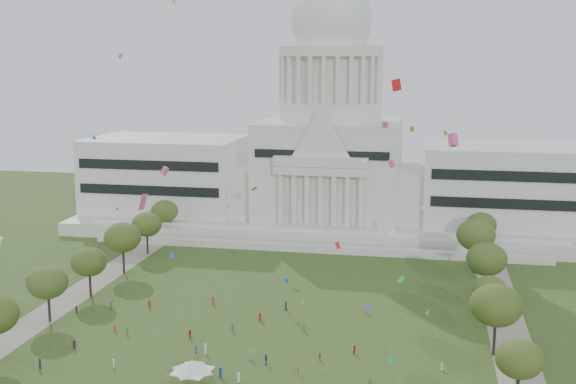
# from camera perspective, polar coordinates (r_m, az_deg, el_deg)

# --- Properties ---
(ground) EXTENTS (400.00, 400.00, 0.00)m
(ground) POSITION_cam_1_polar(r_m,az_deg,el_deg) (128.95, -4.02, -14.23)
(ground) COLOR #35491D
(ground) RESTS_ON ground
(capitol) EXTENTS (160.00, 64.50, 91.30)m
(capitol) POSITION_cam_1_polar(r_m,az_deg,el_deg) (230.74, 3.32, 2.65)
(capitol) COLOR silver
(capitol) RESTS_ON ground
(path_left) EXTENTS (8.00, 160.00, 0.04)m
(path_left) POSITION_cam_1_polar(r_m,az_deg,el_deg) (172.05, -17.07, -8.21)
(path_left) COLOR gray
(path_left) RESTS_ON ground
(path_right) EXTENTS (8.00, 160.00, 0.04)m
(path_right) POSITION_cam_1_polar(r_m,az_deg,el_deg) (153.59, 17.00, -10.50)
(path_right) COLOR gray
(path_right) RESTS_ON ground
(row_tree_r_1) EXTENTS (7.58, 7.58, 10.78)m
(row_tree_r_1) POSITION_cam_1_polar(r_m,az_deg,el_deg) (121.28, 17.82, -12.45)
(row_tree_r_1) COLOR black
(row_tree_r_1) RESTS_ON ground
(row_tree_l_2) EXTENTS (8.42, 8.42, 11.97)m
(row_tree_l_2) POSITION_cam_1_polar(r_m,az_deg,el_deg) (157.58, -18.47, -6.78)
(row_tree_l_2) COLOR black
(row_tree_l_2) RESTS_ON ground
(row_tree_r_2) EXTENTS (9.55, 9.55, 13.58)m
(row_tree_r_2) POSITION_cam_1_polar(r_m,az_deg,el_deg) (138.20, 16.13, -8.59)
(row_tree_r_2) COLOR black
(row_tree_r_2) RESTS_ON ground
(row_tree_l_3) EXTENTS (8.12, 8.12, 11.55)m
(row_tree_l_3) POSITION_cam_1_polar(r_m,az_deg,el_deg) (171.21, -15.45, -5.34)
(row_tree_l_3) COLOR black
(row_tree_l_3) RESTS_ON ground
(row_tree_r_3) EXTENTS (7.01, 7.01, 9.98)m
(row_tree_r_3) POSITION_cam_1_polar(r_m,az_deg,el_deg) (155.15, 15.65, -7.45)
(row_tree_r_3) COLOR black
(row_tree_r_3) RESTS_ON ground
(row_tree_l_4) EXTENTS (9.29, 9.29, 13.21)m
(row_tree_l_4) POSITION_cam_1_polar(r_m,az_deg,el_deg) (187.02, -12.94, -3.51)
(row_tree_l_4) COLOR black
(row_tree_l_4) RESTS_ON ground
(row_tree_r_4) EXTENTS (9.19, 9.19, 13.06)m
(row_tree_r_4) POSITION_cam_1_polar(r_m,az_deg,el_deg) (169.42, 15.43, -5.13)
(row_tree_r_4) COLOR black
(row_tree_r_4) RESTS_ON ground
(row_tree_l_5) EXTENTS (8.33, 8.33, 11.85)m
(row_tree_l_5) POSITION_cam_1_polar(r_m,az_deg,el_deg) (204.27, -11.10, -2.53)
(row_tree_l_5) COLOR black
(row_tree_l_5) RESTS_ON ground
(row_tree_r_5) EXTENTS (9.82, 9.82, 13.96)m
(row_tree_r_5) POSITION_cam_1_polar(r_m,az_deg,el_deg) (188.63, 14.63, -3.30)
(row_tree_r_5) COLOR black
(row_tree_r_5) RESTS_ON ground
(row_tree_l_6) EXTENTS (8.19, 8.19, 11.64)m
(row_tree_l_6) POSITION_cam_1_polar(r_m,az_deg,el_deg) (221.33, -9.73, -1.51)
(row_tree_l_6) COLOR black
(row_tree_l_6) RESTS_ON ground
(row_tree_r_6) EXTENTS (8.42, 8.42, 11.97)m
(row_tree_r_6) POSITION_cam_1_polar(r_m,az_deg,el_deg) (206.55, 15.02, -2.53)
(row_tree_r_6) COLOR black
(row_tree_r_6) RESTS_ON ground
(event_tent) EXTENTS (9.17, 9.17, 4.39)m
(event_tent) POSITION_cam_1_polar(r_m,az_deg,el_deg) (124.93, -7.57, -13.44)
(event_tent) COLOR #4C4C4C
(event_tent) RESTS_ON ground
(person_0) EXTENTS (0.78, 0.90, 1.55)m
(person_0) POSITION_cam_1_polar(r_m,az_deg,el_deg) (132.73, 12.06, -13.33)
(person_0) COLOR silver
(person_0) RESTS_ON ground
(person_2) EXTENTS (0.98, 0.94, 1.74)m
(person_2) POSITION_cam_1_polar(r_m,az_deg,el_deg) (136.91, 5.30, -12.33)
(person_2) COLOR #B21E1E
(person_2) RESTS_ON ground
(person_3) EXTENTS (1.03, 1.18, 1.63)m
(person_3) POSITION_cam_1_polar(r_m,az_deg,el_deg) (128.78, 0.76, -13.84)
(person_3) COLOR olive
(person_3) RESTS_ON ground
(person_4) EXTENTS (0.71, 1.20, 1.97)m
(person_4) POSITION_cam_1_polar(r_m,az_deg,el_deg) (132.19, -1.75, -13.09)
(person_4) COLOR navy
(person_4) RESTS_ON ground
(person_5) EXTENTS (1.75, 1.32, 1.76)m
(person_5) POSITION_cam_1_polar(r_m,az_deg,el_deg) (134.19, -2.97, -12.78)
(person_5) COLOR silver
(person_5) RESTS_ON ground
(person_8) EXTENTS (0.96, 0.68, 1.81)m
(person_8) POSITION_cam_1_polar(r_m,az_deg,el_deg) (144.69, -7.77, -11.07)
(person_8) COLOR #B21E1E
(person_8) RESTS_ON ground
(person_10) EXTENTS (0.63, 0.94, 1.47)m
(person_10) POSITION_cam_1_polar(r_m,az_deg,el_deg) (134.00, 2.54, -12.88)
(person_10) COLOR #B21E1E
(person_10) RESTS_ON ground
(distant_crowd) EXTENTS (65.32, 39.78, 1.95)m
(distant_crowd) POSITION_cam_1_polar(r_m,az_deg,el_deg) (145.60, -7.20, -10.94)
(distant_crowd) COLOR #26262B
(distant_crowd) RESTS_ON ground
(kite_swarm) EXTENTS (78.30, 107.11, 62.67)m
(kite_swarm) POSITION_cam_1_polar(r_m,az_deg,el_deg) (130.38, -2.75, -0.44)
(kite_swarm) COLOR orange
(kite_swarm) RESTS_ON ground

